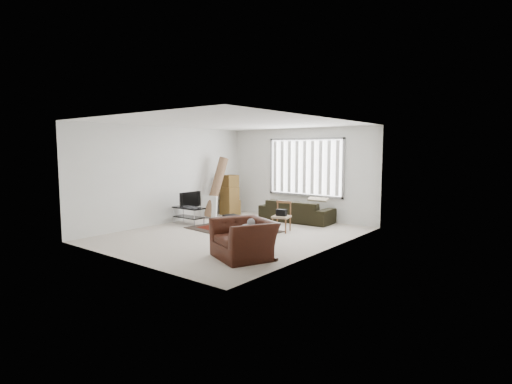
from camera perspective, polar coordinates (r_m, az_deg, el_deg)
room at (r=9.98m, az=-1.12°, el=4.31°), size 6.00×6.02×2.71m
persian_rug at (r=10.37m, az=-3.30°, el=-5.37°), size 2.41×1.74×0.02m
tv_stand at (r=11.32m, az=-9.60°, el=-2.79°), size 0.94×0.42×0.47m
tv at (r=11.27m, az=-9.63°, el=-1.04°), size 0.10×0.76×0.44m
subwoofer at (r=10.44m, az=-3.52°, el=-4.26°), size 0.44×0.44×0.35m
moving_boxes at (r=12.69m, az=-3.76°, el=-0.63°), size 0.57×0.54×1.27m
white_flatpack at (r=12.15m, az=-6.71°, el=-2.13°), size 0.55×0.25×0.68m
rolled_rug at (r=12.23m, az=-5.72°, el=0.69°), size 0.47×0.91×1.85m
sofa at (r=11.54m, az=5.82°, el=-2.22°), size 2.17×1.04×0.81m
side_chair at (r=10.08m, az=3.70°, el=-3.29°), size 0.50×0.50×0.77m
armchair at (r=7.65m, az=-1.75°, el=-6.33°), size 1.44×1.36×0.84m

